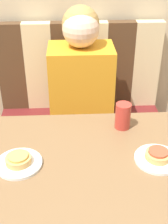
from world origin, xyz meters
The scene contains 9 objects.
booth_seat centered at (0.00, 0.68, 0.22)m, with size 1.04×0.58×0.43m.
booth_backrest centered at (0.00, 0.94, 0.72)m, with size 1.04×0.07×0.57m.
dining_table centered at (0.00, 0.00, 0.63)m, with size 0.98×0.64×0.74m.
person centered at (0.00, 0.69, 0.78)m, with size 0.36×0.25×0.72m.
plate_left centered at (-0.26, -0.03, 0.75)m, with size 0.18×0.18×0.01m.
plate_right centered at (0.26, -0.03, 0.75)m, with size 0.18×0.18×0.01m.
pizza_left centered at (-0.26, -0.03, 0.77)m, with size 0.10×0.10×0.03m.
pizza_right centered at (0.26, -0.03, 0.77)m, with size 0.10×0.10×0.03m.
drinking_cup centered at (0.16, 0.21, 0.80)m, with size 0.07×0.07×0.12m.
Camera 1 is at (-0.06, -0.94, 1.53)m, focal length 50.00 mm.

